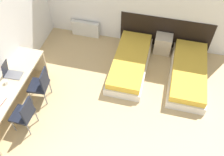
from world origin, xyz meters
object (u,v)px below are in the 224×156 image
bed_near_window (130,63)px  chair_near_notebook (24,114)px  bed_near_door (188,73)px  nightstand (163,44)px  chair_near_laptop (41,84)px  laptop (11,72)px

bed_near_window → chair_near_notebook: chair_near_notebook is taller
bed_near_door → nightstand: size_ratio=3.98×
bed_near_door → bed_near_window: bearing=180.0°
chair_near_laptop → laptop: 0.66m
bed_near_door → chair_near_notebook: bearing=-145.5°
bed_near_window → nightstand: bearing=48.9°
bed_near_door → chair_near_notebook: 3.86m
bed_near_door → laptop: (-3.73, -1.49, 0.64)m
chair_near_laptop → bed_near_door: bearing=18.0°
chair_near_laptop → chair_near_notebook: 0.78m
nightstand → laptop: bearing=-142.4°
bed_near_window → chair_near_laptop: (-1.73, -1.40, 0.31)m
laptop → chair_near_notebook: bearing=-54.7°
nightstand → chair_near_notebook: bearing=-129.2°
bed_near_window → chair_near_notebook: (-1.73, -2.18, 0.31)m
bed_near_window → bed_near_door: size_ratio=1.00×
bed_near_door → laptop: 4.07m
bed_near_window → chair_near_laptop: chair_near_laptop is taller
bed_near_door → chair_near_notebook: (-3.17, -2.18, 0.31)m
bed_near_window → laptop: bearing=-146.9°
laptop → bed_near_window: bearing=29.1°
chair_near_notebook → chair_near_laptop: bearing=91.7°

